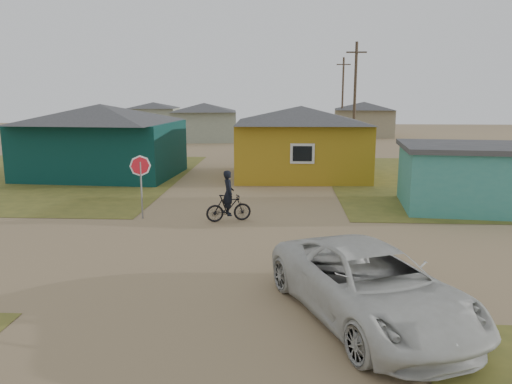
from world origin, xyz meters
TOP-DOWN VIEW (x-y plane):
  - ground at (0.00, 0.00)m, footprint 120.00×120.00m
  - grass_nw at (-14.00, 13.00)m, footprint 20.00×18.00m
  - house_teal at (-8.50, 13.50)m, footprint 8.93×7.08m
  - house_yellow at (2.50, 14.00)m, footprint 7.72×6.76m
  - shed_turquoise at (9.50, 6.50)m, footprint 6.71×4.93m
  - house_pale_west at (-6.00, 34.00)m, footprint 7.04×6.15m
  - house_beige_east at (10.00, 40.00)m, footprint 6.95×6.05m
  - house_pale_north at (-14.00, 46.00)m, footprint 6.28×5.81m
  - utility_pole_near at (6.50, 22.00)m, footprint 1.40×0.20m
  - utility_pole_far at (7.50, 38.00)m, footprint 1.40×0.20m
  - stop_sign at (-3.69, 4.20)m, footprint 0.78×0.06m
  - cyclist at (-0.42, 3.97)m, footprint 1.73×0.95m
  - vehicle at (3.37, -3.85)m, footprint 4.40×6.02m

SIDE VIEW (x-z plane):
  - ground at x=0.00m, z-range 0.00..0.00m
  - grass_nw at x=-14.00m, z-range 0.00..0.01m
  - cyclist at x=-0.42m, z-range -0.26..1.63m
  - vehicle at x=3.37m, z-range 0.00..1.52m
  - shed_turquoise at x=9.50m, z-range 0.01..2.61m
  - house_pale_north at x=-14.00m, z-range 0.05..3.45m
  - stop_sign at x=-3.69m, z-range 0.57..2.95m
  - house_pale_west at x=-6.00m, z-range 0.06..3.66m
  - house_beige_east at x=10.00m, z-range 0.06..3.66m
  - house_yellow at x=2.50m, z-range 0.05..3.95m
  - house_teal at x=-8.50m, z-range 0.05..4.05m
  - utility_pole_near at x=6.50m, z-range 0.14..8.14m
  - utility_pole_far at x=7.50m, z-range 0.14..8.14m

